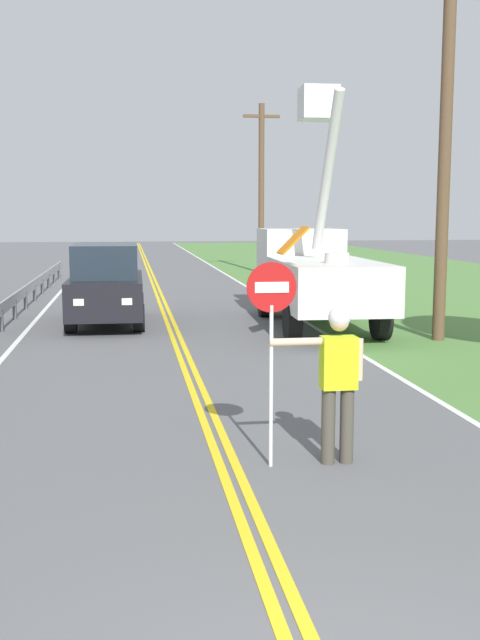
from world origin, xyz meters
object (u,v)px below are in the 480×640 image
object	(u,v)px
stop_sign_paddle	(271,318)
oncoming_suv_nearest	(107,284)
utility_bucket_truck	(314,270)
flagger_worker	(338,374)
utility_pole_near	(445,150)
utility_pole_mid	(261,186)

from	to	relation	value
stop_sign_paddle	oncoming_suv_nearest	bearing A→B (deg)	100.26
stop_sign_paddle	utility_bucket_truck	size ratio (longest dim) A/B	0.34
flagger_worker	utility_pole_near	xyz separation A→B (m)	(4.68, 8.09, 3.22)
flagger_worker	utility_bucket_truck	xyz separation A→B (m)	(2.44, 10.86, 0.39)
flagger_worker	stop_sign_paddle	distance (m)	1.02
utility_bucket_truck	utility_pole_near	distance (m)	4.56
flagger_worker	utility_pole_near	size ratio (longest dim) A/B	0.22
stop_sign_paddle	utility_bucket_truck	distance (m)	11.33
stop_sign_paddle	flagger_worker	bearing A→B (deg)	0.09
flagger_worker	utility_pole_mid	size ratio (longest dim) A/B	0.22
flagger_worker	utility_bucket_truck	size ratio (longest dim) A/B	0.27
stop_sign_paddle	oncoming_suv_nearest	distance (m)	11.97
utility_bucket_truck	stop_sign_paddle	bearing A→B (deg)	-106.44
utility_pole_near	utility_pole_mid	size ratio (longest dim) A/B	1.00
utility_pole_near	utility_pole_mid	bearing A→B (deg)	91.25
oncoming_suv_nearest	utility_pole_near	bearing A→B (deg)	-25.86
stop_sign_paddle	oncoming_suv_nearest	size ratio (longest dim) A/B	0.50
utility_pole_near	utility_pole_mid	distance (m)	20.79
oncoming_suv_nearest	utility_pole_mid	xyz separation A→B (m)	(7.12, 17.11, 3.22)
utility_bucket_truck	oncoming_suv_nearest	bearing A→B (deg)	170.44
stop_sign_paddle	utility_pole_mid	xyz separation A→B (m)	(5.00, 28.87, 2.58)
flagger_worker	oncoming_suv_nearest	distance (m)	12.11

